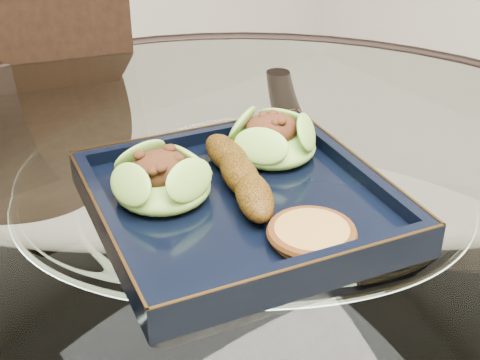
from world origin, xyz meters
TOP-DOWN VIEW (x-y plane):
  - dining_table at (-0.00, -0.00)m, footprint 1.13×1.13m
  - dining_chair at (-0.10, 0.45)m, footprint 0.59×0.59m
  - navy_plate at (-0.00, -0.00)m, footprint 0.32×0.32m
  - lettuce_wrap_left at (-0.06, 0.04)m, footprint 0.11×0.11m
  - lettuce_wrap_right at (0.08, 0.05)m, footprint 0.11×0.11m
  - roasted_plantain at (0.01, 0.01)m, footprint 0.08×0.16m
  - crumb_patty at (0.00, -0.10)m, footprint 0.09×0.09m

SIDE VIEW (x-z plane):
  - dining_chair at x=-0.10m, z-range 0.06..1.13m
  - dining_table at x=0.00m, z-range 0.21..0.98m
  - navy_plate at x=0.00m, z-range 0.76..0.78m
  - crumb_patty at x=0.00m, z-range 0.78..0.79m
  - roasted_plantain at x=0.01m, z-range 0.78..0.81m
  - lettuce_wrap_left at x=-0.06m, z-range 0.78..0.82m
  - lettuce_wrap_right at x=0.08m, z-range 0.78..0.82m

